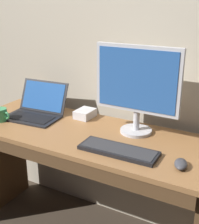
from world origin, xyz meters
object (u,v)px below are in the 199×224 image
at_px(wired_keyboard, 118,150).
at_px(coffee_mug, 1,115).
at_px(external_drive_box, 85,114).
at_px(external_monitor, 137,86).
at_px(laptop_black, 36,109).
at_px(computer_mouse, 181,164).

distance_m(wired_keyboard, coffee_mug, 0.84).
bearing_deg(external_drive_box, external_monitor, -10.71).
bearing_deg(external_drive_box, laptop_black, -157.27).
bearing_deg(external_monitor, computer_mouse, -37.44).
bearing_deg(wired_keyboard, laptop_black, 163.44).
distance_m(wired_keyboard, computer_mouse, 0.32).
bearing_deg(external_drive_box, coffee_mug, -144.91).
relative_size(external_monitor, computer_mouse, 4.96).
bearing_deg(external_drive_box, computer_mouse, -24.61).
relative_size(external_monitor, coffee_mug, 4.25).
xyz_separation_m(laptop_black, external_monitor, (0.68, 0.05, 0.23)).
xyz_separation_m(external_monitor, external_drive_box, (-0.38, 0.07, -0.26)).
distance_m(external_drive_box, coffee_mug, 0.53).
distance_m(laptop_black, external_drive_box, 0.32).
height_order(external_monitor, coffee_mug, external_monitor).
xyz_separation_m(computer_mouse, external_drive_box, (-0.72, 0.33, 0.01)).
relative_size(computer_mouse, coffee_mug, 0.86).
distance_m(external_monitor, coffee_mug, 0.89).
height_order(computer_mouse, external_drive_box, external_drive_box).
relative_size(laptop_black, computer_mouse, 3.66).
xyz_separation_m(computer_mouse, coffee_mug, (-1.15, 0.02, 0.02)).
bearing_deg(coffee_mug, external_drive_box, 35.09).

